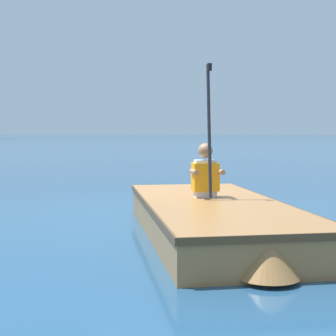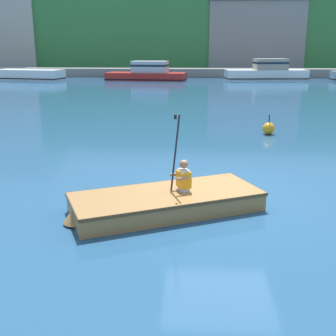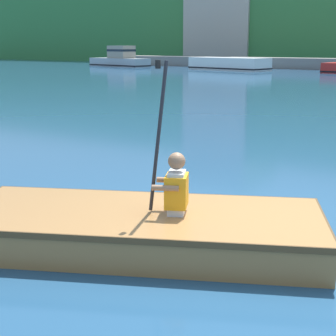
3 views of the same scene
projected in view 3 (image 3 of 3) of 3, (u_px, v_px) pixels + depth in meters
The scene contains 7 objects.
ground_plane at pixel (281, 239), 5.43m from camera, with size 300.00×300.00×0.00m, color navy.
waterfront_warehouse_left at pixel (181, 29), 61.37m from camera, with size 6.50×10.29×7.48m.
waterfront_office_block_center at pixel (236, 0), 56.13m from camera, with size 7.80×10.20×13.47m.
moored_boat_dock_west_end at pixel (229, 64), 41.07m from camera, with size 7.00×3.74×0.99m.
moored_boat_dock_center_far at pixel (120, 59), 47.78m from camera, with size 6.82×3.24×1.90m.
rowboat_foreground at pixel (136, 226), 5.19m from camera, with size 3.89×2.83×0.37m.
person_paddler at pixel (175, 185), 5.03m from camera, with size 0.43×0.43×1.49m.
Camera 3 is at (1.76, -4.94, 2.00)m, focal length 55.00 mm.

